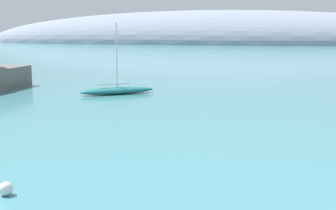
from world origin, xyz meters
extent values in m
ellipsoid|color=gray|center=(-14.02, 221.24, 0.00)|extent=(242.19, 65.61, 31.61)
ellipsoid|color=#1E6B70|center=(-8.34, 41.22, 0.37)|extent=(7.66, 5.88, 0.74)
cylinder|color=silver|center=(-8.34, 41.22, 4.16)|extent=(0.13, 0.13, 6.83)
cube|color=silver|center=(-8.64, 41.02, 1.09)|extent=(3.09, 2.12, 0.10)
sphere|color=silver|center=(-3.70, 11.12, 0.29)|extent=(0.58, 0.58, 0.58)
camera|label=1|loc=(6.61, -5.70, 6.90)|focal=49.55mm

